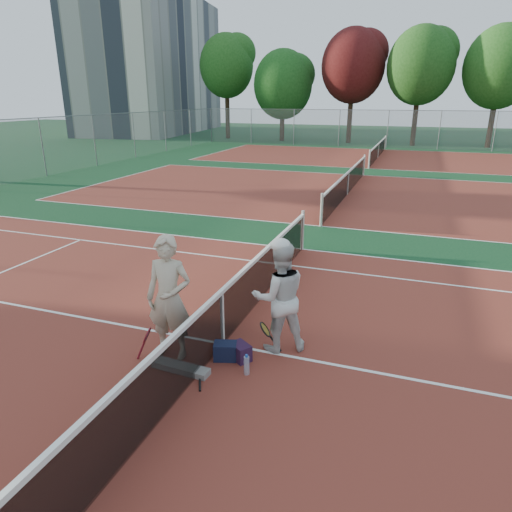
# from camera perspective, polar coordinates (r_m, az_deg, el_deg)

# --- Properties ---
(ground) EXTENTS (130.00, 130.00, 0.00)m
(ground) POSITION_cam_1_polar(r_m,az_deg,el_deg) (8.00, -4.14, -10.92)
(ground) COLOR #0F371B
(ground) RESTS_ON ground
(court_main) EXTENTS (23.77, 10.97, 0.01)m
(court_main) POSITION_cam_1_polar(r_m,az_deg,el_deg) (7.99, -4.14, -10.90)
(court_main) COLOR maroon
(court_main) RESTS_ON ground
(court_far_a) EXTENTS (23.77, 10.97, 0.01)m
(court_far_a) POSITION_cam_1_polar(r_m,az_deg,el_deg) (20.40, 11.33, 7.56)
(court_far_a) COLOR maroon
(court_far_a) RESTS_ON ground
(court_far_b) EXTENTS (23.77, 10.97, 0.01)m
(court_far_b) POSITION_cam_1_polar(r_m,az_deg,el_deg) (33.66, 14.97, 11.79)
(court_far_b) COLOR maroon
(court_far_b) RESTS_ON ground
(net_main) EXTENTS (0.10, 10.98, 1.02)m
(net_main) POSITION_cam_1_polar(r_m,az_deg,el_deg) (7.75, -4.23, -7.66)
(net_main) COLOR black
(net_main) RESTS_ON ground
(net_far_a) EXTENTS (0.10, 10.98, 1.02)m
(net_far_a) POSITION_cam_1_polar(r_m,az_deg,el_deg) (20.31, 11.42, 8.96)
(net_far_a) COLOR black
(net_far_a) RESTS_ON ground
(net_far_b) EXTENTS (0.10, 10.98, 1.02)m
(net_far_b) POSITION_cam_1_polar(r_m,az_deg,el_deg) (33.60, 15.05, 12.65)
(net_far_b) COLOR black
(net_far_b) RESTS_ON ground
(fence_back) EXTENTS (32.00, 0.06, 3.00)m
(fence_back) POSITION_cam_1_polar(r_m,az_deg,el_deg) (40.48, 16.13, 14.99)
(fence_back) COLOR slate
(fence_back) RESTS_ON ground
(apartment_block) EXTENTS (12.96, 23.18, 15.00)m
(apartment_block) POSITION_cam_1_polar(r_m,az_deg,el_deg) (59.11, -12.82, 22.21)
(apartment_block) COLOR beige
(apartment_block) RESTS_ON ground
(player_a) EXTENTS (0.79, 0.57, 2.04)m
(player_a) POSITION_cam_1_polar(r_m,az_deg,el_deg) (7.34, -10.80, -5.19)
(player_a) COLOR #C3B297
(player_a) RESTS_ON ground
(player_b) EXTENTS (1.14, 1.06, 1.87)m
(player_b) POSITION_cam_1_polar(r_m,az_deg,el_deg) (7.46, 2.95, -5.15)
(player_b) COLOR silver
(player_b) RESTS_ON ground
(racket_red) EXTENTS (0.33, 0.33, 0.56)m
(racket_red) POSITION_cam_1_polar(r_m,az_deg,el_deg) (7.62, -13.36, -10.65)
(racket_red) COLOR maroon
(racket_red) RESTS_ON ground
(racket_black_held) EXTENTS (0.42, 0.34, 0.51)m
(racket_black_held) POSITION_cam_1_polar(r_m,az_deg,el_deg) (7.67, 1.14, -10.08)
(racket_black_held) COLOR black
(racket_black_held) RESTS_ON ground
(racket_spare) EXTENTS (0.51, 0.66, 0.03)m
(racket_spare) POSITION_cam_1_polar(r_m,az_deg,el_deg) (7.27, -7.04, -14.25)
(racket_spare) COLOR black
(racket_spare) RESTS_ON ground
(sports_bag_navy) EXTENTS (0.42, 0.35, 0.29)m
(sports_bag_navy) POSITION_cam_1_polar(r_m,az_deg,el_deg) (7.52, -3.86, -11.78)
(sports_bag_navy) COLOR black
(sports_bag_navy) RESTS_ON ground
(sports_bag_purple) EXTENTS (0.41, 0.39, 0.28)m
(sports_bag_purple) POSITION_cam_1_polar(r_m,az_deg,el_deg) (7.49, -1.95, -11.89)
(sports_bag_purple) COLOR #25102C
(sports_bag_purple) RESTS_ON ground
(net_cover_canvas) EXTENTS (0.96, 0.28, 0.10)m
(net_cover_canvas) POSITION_cam_1_polar(r_m,az_deg,el_deg) (7.36, -9.38, -13.63)
(net_cover_canvas) COLOR slate
(net_cover_canvas) RESTS_ON ground
(water_bottle) EXTENTS (0.09, 0.09, 0.30)m
(water_bottle) POSITION_cam_1_polar(r_m,az_deg,el_deg) (7.13, -1.19, -13.54)
(water_bottle) COLOR silver
(water_bottle) RESTS_ON ground
(tree_back_0) EXTENTS (5.25, 5.25, 9.90)m
(tree_back_0) POSITION_cam_1_polar(r_m,az_deg,el_deg) (48.41, -3.70, 22.59)
(tree_back_0) COLOR #382314
(tree_back_0) RESTS_ON ground
(tree_back_1) EXTENTS (5.47, 5.47, 8.25)m
(tree_back_1) POSITION_cam_1_polar(r_m,az_deg,el_deg) (45.53, 3.38, 20.60)
(tree_back_1) COLOR #382314
(tree_back_1) RESTS_ON ground
(tree_back_maroon) EXTENTS (5.55, 5.55, 9.79)m
(tree_back_maroon) POSITION_cam_1_polar(r_m,az_deg,el_deg) (44.27, 12.04, 22.21)
(tree_back_maroon) COLOR #382314
(tree_back_maroon) RESTS_ON ground
(tree_back_3) EXTENTS (5.50, 5.50, 9.63)m
(tree_back_3) POSITION_cam_1_polar(r_m,az_deg,el_deg) (43.07, 19.90, 21.45)
(tree_back_3) COLOR #382314
(tree_back_3) RESTS_ON ground
(tree_back_4) EXTENTS (5.61, 5.61, 9.47)m
(tree_back_4) POSITION_cam_1_polar(r_m,az_deg,el_deg) (43.68, 28.23, 20.06)
(tree_back_4) COLOR #382314
(tree_back_4) RESTS_ON ground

